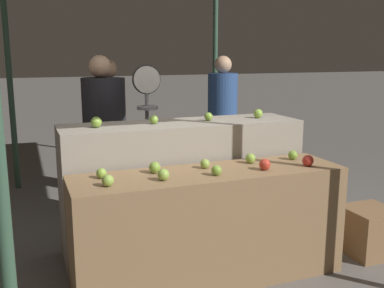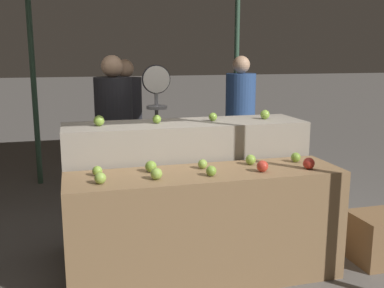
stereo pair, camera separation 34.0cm
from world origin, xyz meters
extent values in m
plane|color=#66605B|center=(0.00, 0.00, 0.00)|extent=(60.00, 60.00, 0.00)
cylinder|color=#33513D|center=(-1.36, 3.02, 1.34)|extent=(0.07, 0.07, 2.68)
cylinder|color=#33513D|center=(1.36, 3.02, 1.34)|extent=(0.07, 0.07, 2.68)
cube|color=olive|center=(0.00, 0.00, 0.42)|extent=(2.03, 0.55, 0.84)
cube|color=gray|center=(0.00, 0.60, 0.56)|extent=(2.03, 0.55, 1.12)
sphere|color=#8EB247|center=(-0.76, -0.10, 0.88)|extent=(0.08, 0.08, 0.08)
sphere|color=#8EB247|center=(-0.39, -0.10, 0.88)|extent=(0.08, 0.08, 0.08)
sphere|color=#7AA338|center=(0.00, -0.11, 0.88)|extent=(0.07, 0.07, 0.07)
sphere|color=red|center=(0.39, -0.10, 0.88)|extent=(0.08, 0.08, 0.08)
sphere|color=#B72D23|center=(0.76, -0.12, 0.89)|extent=(0.09, 0.09, 0.09)
sphere|color=#84AD3D|center=(-0.77, 0.10, 0.88)|extent=(0.07, 0.07, 0.07)
sphere|color=#7AA338|center=(-0.39, 0.10, 0.88)|extent=(0.08, 0.08, 0.08)
sphere|color=#8EB247|center=(0.00, 0.10, 0.88)|extent=(0.07, 0.07, 0.07)
sphere|color=#84AD3D|center=(0.39, 0.12, 0.88)|extent=(0.08, 0.08, 0.08)
sphere|color=#7AA338|center=(0.77, 0.10, 0.88)|extent=(0.08, 0.08, 0.08)
sphere|color=#84AD3D|center=(-0.72, 0.59, 1.16)|extent=(0.09, 0.09, 0.09)
sphere|color=#7AA338|center=(-0.25, 0.60, 1.15)|extent=(0.07, 0.07, 0.07)
sphere|color=#7AA338|center=(0.24, 0.61, 1.15)|extent=(0.07, 0.07, 0.07)
sphere|color=#84AD3D|center=(0.72, 0.60, 1.16)|extent=(0.08, 0.08, 0.08)
cylinder|color=#99999E|center=(-0.12, 1.29, 0.73)|extent=(0.04, 0.04, 1.47)
cylinder|color=black|center=(-0.12, 1.28, 1.44)|extent=(0.28, 0.01, 0.28)
cylinder|color=silver|center=(-0.12, 1.27, 1.44)|extent=(0.26, 0.02, 0.26)
cylinder|color=#99999E|center=(-0.12, 1.27, 1.24)|extent=(0.01, 0.01, 0.14)
cylinder|color=#99999E|center=(-0.12, 1.27, 1.17)|extent=(0.20, 0.20, 0.03)
cube|color=#2D2D38|center=(-0.51, 1.58, 0.39)|extent=(0.33, 0.29, 0.78)
cylinder|color=#232328|center=(-0.51, 1.58, 1.11)|extent=(0.52, 0.52, 0.67)
sphere|color=tan|center=(-0.51, 1.58, 1.56)|extent=(0.22, 0.22, 0.22)
cube|color=#2D2D38|center=(1.14, 2.28, 0.38)|extent=(0.33, 0.27, 0.77)
cylinder|color=#2D4C84|center=(1.14, 2.28, 1.10)|extent=(0.50, 0.50, 0.67)
sphere|color=tan|center=(1.14, 2.28, 1.55)|extent=(0.22, 0.22, 0.22)
cube|color=#2D2D38|center=(-0.29, 2.34, 0.38)|extent=(0.33, 0.28, 0.75)
cylinder|color=#232328|center=(-0.29, 2.34, 1.08)|extent=(0.51, 0.51, 0.65)
sphere|color=tan|center=(-0.29, 2.34, 1.51)|extent=(0.21, 0.21, 0.21)
cube|color=olive|center=(1.44, -0.09, 0.20)|extent=(0.40, 0.40, 0.40)
camera|label=1|loc=(-1.25, -2.91, 1.69)|focal=42.00mm
camera|label=2|loc=(-0.93, -3.01, 1.69)|focal=42.00mm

